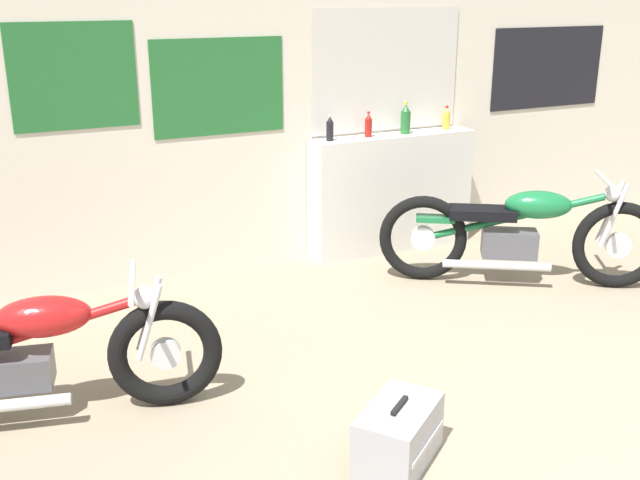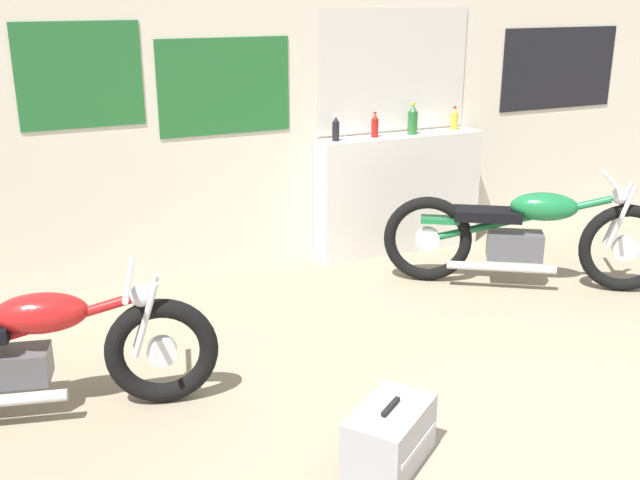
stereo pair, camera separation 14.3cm
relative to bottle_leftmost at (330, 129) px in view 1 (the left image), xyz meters
The scene contains 9 objects.
wall_back 0.34m from the bottle_leftmost, 122.75° to the left, with size 10.00×0.07×2.80m.
sill_counter 0.88m from the bottle_leftmost, ahead, with size 1.55×0.28×1.05m.
bottle_leftmost is the anchor object (origin of this frame).
bottle_left_center 0.38m from the bottle_leftmost, ahead, with size 0.06×0.06×0.22m.
bottle_center 0.74m from the bottle_leftmost, ahead, with size 0.09×0.09×0.28m.
bottle_right_center 1.20m from the bottle_leftmost, ahead, with size 0.07×0.07×0.21m.
motorcycle_red 3.17m from the bottle_leftmost, 149.25° to the right, with size 2.06×0.77×0.78m.
motorcycle_green 1.76m from the bottle_leftmost, 47.58° to the right, with size 1.90×1.30×0.88m.
hard_case_silver 3.16m from the bottle_leftmost, 110.71° to the right, with size 0.58×0.54×0.33m.
Camera 1 is at (-2.70, -2.05, 2.24)m, focal length 42.00 mm.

